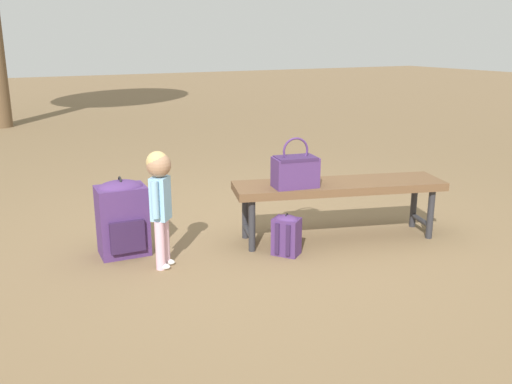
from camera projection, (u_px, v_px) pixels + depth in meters
ground_plane at (260, 243)px, 4.22m from camera, size 40.00×40.00×0.00m
park_bench at (339, 189)px, 4.22m from camera, size 1.65×0.85×0.45m
handbag at (295, 170)px, 4.03m from camera, size 0.35×0.23×0.37m
child_standing at (160, 192)px, 3.64m from camera, size 0.17×0.18×0.80m
backpack_large at (122, 216)px, 3.93m from camera, size 0.35×0.32×0.58m
backpack_small at (287, 234)px, 3.96m from camera, size 0.22×0.23×0.31m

